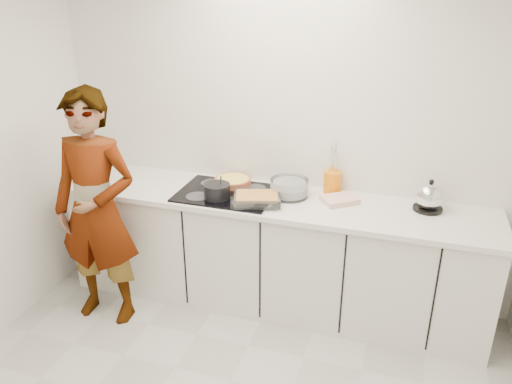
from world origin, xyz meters
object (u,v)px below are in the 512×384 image
(hob, at_px, (227,193))
(tart_dish, at_px, (233,181))
(mixing_bowl, at_px, (289,188))
(kettle, at_px, (429,197))
(baking_dish, at_px, (257,198))
(utensil_crock, at_px, (333,182))
(cook, at_px, (97,210))
(saucepan, at_px, (217,191))

(hob, xyz_separation_m, tart_dish, (-0.01, 0.17, 0.03))
(mixing_bowl, bearing_deg, kettle, 3.16)
(hob, relative_size, baking_dish, 1.86)
(tart_dish, xyz_separation_m, utensil_crock, (0.77, 0.10, 0.04))
(hob, height_order, cook, cook)
(tart_dish, xyz_separation_m, mixing_bowl, (0.47, -0.07, 0.02))
(mixing_bowl, distance_m, kettle, 0.99)
(saucepan, height_order, baking_dish, saucepan)
(hob, xyz_separation_m, saucepan, (-0.03, -0.12, 0.06))
(hob, height_order, kettle, kettle)
(baking_dish, height_order, kettle, kettle)
(baking_dish, xyz_separation_m, mixing_bowl, (0.18, 0.22, 0.01))
(baking_dish, distance_m, utensil_crock, 0.62)
(saucepan, bearing_deg, kettle, 10.57)
(baking_dish, bearing_deg, saucepan, -179.85)
(tart_dish, height_order, utensil_crock, utensil_crock)
(saucepan, relative_size, utensil_crock, 1.44)
(hob, xyz_separation_m, baking_dish, (0.28, -0.12, 0.04))
(kettle, bearing_deg, cook, -163.69)
(saucepan, height_order, kettle, kettle)
(mixing_bowl, relative_size, cook, 0.16)
(mixing_bowl, distance_m, utensil_crock, 0.34)
(saucepan, height_order, mixing_bowl, saucepan)
(hob, height_order, tart_dish, tart_dish)
(cook, bearing_deg, tart_dish, 37.62)
(mixing_bowl, bearing_deg, utensil_crock, 29.61)
(kettle, bearing_deg, baking_dish, -166.79)
(baking_dish, xyz_separation_m, utensil_crock, (0.48, 0.39, 0.03))
(saucepan, xyz_separation_m, utensil_crock, (0.78, 0.39, 0.02))
(cook, bearing_deg, saucepan, 23.73)
(saucepan, distance_m, cook, 0.87)
(saucepan, xyz_separation_m, cook, (-0.78, -0.38, -0.10))
(mixing_bowl, relative_size, utensil_crock, 1.73)
(baking_dish, relative_size, kettle, 1.67)
(mixing_bowl, bearing_deg, saucepan, -155.66)
(baking_dish, distance_m, mixing_bowl, 0.29)
(baking_dish, relative_size, mixing_bowl, 1.33)
(kettle, height_order, cook, cook)
(baking_dish, height_order, mixing_bowl, mixing_bowl)
(utensil_crock, bearing_deg, tart_dish, -172.45)
(hob, xyz_separation_m, kettle, (1.45, 0.16, 0.09))
(hob, xyz_separation_m, mixing_bowl, (0.46, 0.11, 0.05))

